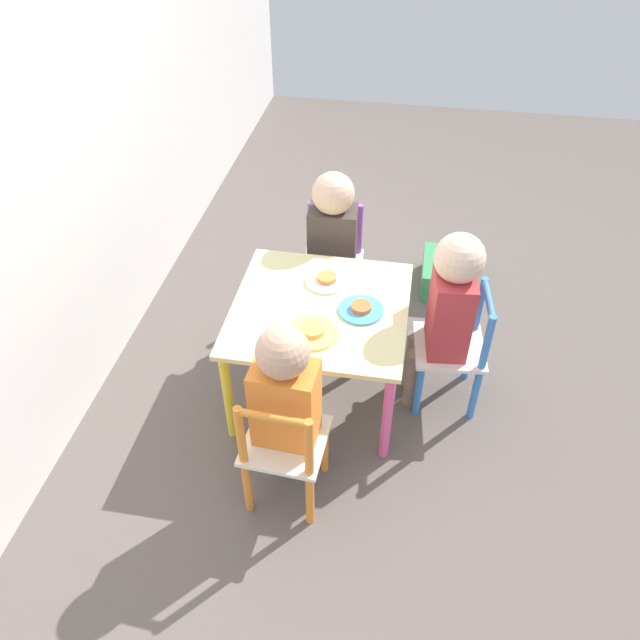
% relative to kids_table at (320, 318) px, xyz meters
% --- Properties ---
extents(ground_plane, '(6.00, 6.00, 0.00)m').
position_rel_kids_table_xyz_m(ground_plane, '(0.00, 0.00, -0.38)').
color(ground_plane, '#5B514C').
extents(house_wall, '(6.00, 0.06, 2.60)m').
position_rel_kids_table_xyz_m(house_wall, '(0.00, 0.92, 0.92)').
color(house_wall, silver).
rests_on(house_wall, ground_plane).
extents(kids_table, '(0.64, 0.64, 0.43)m').
position_rel_kids_table_xyz_m(kids_table, '(0.00, 0.00, 0.00)').
color(kids_table, beige).
rests_on(kids_table, ground_plane).
extents(chair_purple, '(0.27, 0.27, 0.51)m').
position_rel_kids_table_xyz_m(chair_purple, '(0.51, 0.03, -0.13)').
color(chair_purple, silver).
rests_on(chair_purple, ground_plane).
extents(chair_orange, '(0.28, 0.28, 0.51)m').
position_rel_kids_table_xyz_m(chair_orange, '(-0.51, 0.03, -0.13)').
color(chair_orange, silver).
rests_on(chair_orange, ground_plane).
extents(chair_blue, '(0.28, 0.28, 0.51)m').
position_rel_kids_table_xyz_m(chair_blue, '(0.05, -0.51, -0.13)').
color(chair_blue, silver).
rests_on(chair_blue, ground_plane).
extents(child_right, '(0.22, 0.21, 0.72)m').
position_rel_kids_table_xyz_m(child_right, '(0.45, 0.03, 0.06)').
color(child_right, '#7A6B5B').
rests_on(child_right, ground_plane).
extents(child_left, '(0.22, 0.21, 0.72)m').
position_rel_kids_table_xyz_m(child_left, '(-0.45, 0.03, 0.06)').
color(child_left, '#4C608E').
rests_on(child_left, ground_plane).
extents(child_front, '(0.21, 0.23, 0.76)m').
position_rel_kids_table_xyz_m(child_front, '(0.04, -0.45, 0.08)').
color(child_front, '#7A6B5B').
rests_on(child_front, ground_plane).
extents(plate_right, '(0.16, 0.16, 0.03)m').
position_rel_kids_table_xyz_m(plate_right, '(0.15, 0.00, 0.06)').
color(plate_right, white).
rests_on(plate_right, kids_table).
extents(plate_left, '(0.18, 0.18, 0.03)m').
position_rel_kids_table_xyz_m(plate_left, '(-0.15, 0.00, 0.06)').
color(plate_left, '#EADB66').
rests_on(plate_left, kids_table).
extents(plate_front, '(0.16, 0.16, 0.03)m').
position_rel_kids_table_xyz_m(plate_front, '(-0.00, -0.15, 0.06)').
color(plate_front, '#4C9EE0').
rests_on(plate_front, kids_table).
extents(storage_bin, '(0.31, 0.25, 0.14)m').
position_rel_kids_table_xyz_m(storage_bin, '(0.78, -0.49, -0.31)').
color(storage_bin, '#3D8E56').
rests_on(storage_bin, ground_plane).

